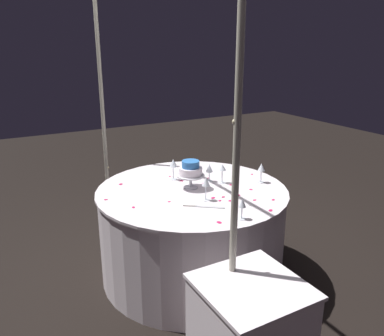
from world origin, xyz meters
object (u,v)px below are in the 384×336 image
Objects in this scene: decorative_arch at (146,97)px; wine_glass_4 at (222,168)px; wine_glass_5 at (173,164)px; wine_glass_6 at (261,168)px; wine_glass_0 at (189,167)px; wine_glass_3 at (209,169)px; cake_knife at (201,206)px; wine_glass_2 at (242,204)px; tiered_cake at (191,170)px; wine_glass_1 at (206,183)px; main_table at (192,232)px.

decorative_arch is 14.20× the size of wine_glass_4.
wine_glass_6 is at bearing -124.60° from wine_glass_5.
decorative_arch is 0.89m from wine_glass_4.
wine_glass_3 reaches higher than wine_glass_0.
decorative_arch is at bearing 128.93° from wine_glass_5.
cake_knife is (-0.55, 0.21, -0.10)m from wine_glass_0.
cake_knife is at bearing 131.12° from wine_glass_4.
wine_glass_0 is 0.59m from wine_glass_6.
decorative_arch is 1.12m from wine_glass_6.
wine_glass_2 is 0.90m from wine_glass_5.
wine_glass_3 is at bearing -74.13° from tiered_cake.
wine_glass_4 is at bearing -50.05° from wine_glass_1.
wine_glass_1 is at bearing 5.93° from wine_glass_2.
cake_knife is at bearing 142.61° from wine_glass_3.
main_table is at bearing 75.58° from wine_glass_6.
wine_glass_3 is (0.08, -0.57, -0.63)m from decorative_arch.
wine_glass_2 is 0.96× the size of wine_glass_3.
wine_glass_1 is at bearing 174.29° from main_table.
decorative_arch reaches higher than wine_glass_4.
tiered_cake reaches higher than wine_glass_6.
wine_glass_3 is (0.06, -0.21, -0.04)m from tiered_cake.
wine_glass_2 is at bearing 131.84° from wine_glass_6.
wine_glass_3 is 0.30m from wine_glass_5.
wine_glass_0 is (0.21, -0.45, -0.64)m from decorative_arch.
wine_glass_1 is at bearing -45.23° from cake_knife.
main_table is 0.57m from wine_glass_1.
decorative_arch reaches higher than main_table.
decorative_arch reaches higher than wine_glass_1.
wine_glass_4 is (0.64, -0.27, 0.02)m from wine_glass_2.
cake_knife is at bearing 106.10° from wine_glass_6.
wine_glass_2 is at bearing 165.05° from wine_glass_3.
wine_glass_5 is at bearing 7.51° from tiered_cake.
tiered_cake is (0.02, -0.00, 0.52)m from main_table.
decorative_arch is 0.81m from wine_glass_0.
wine_glass_0 is 0.60m from cake_knife.
wine_glass_5 is at bearing 52.20° from wine_glass_3.
decorative_arch reaches higher than tiered_cake.
tiered_cake reaches higher than wine_glass_1.
decorative_arch is at bearing 30.53° from wine_glass_2.
wine_glass_5 is 0.71× the size of cake_knife.
wine_glass_1 is at bearing -126.73° from decorative_arch.
decorative_arch is 9.20× the size of cake_knife.
wine_glass_6 reaches higher than wine_glass_4.
wine_glass_6 is at bearing -104.42° from main_table.
tiered_cake is 0.59m from wine_glass_6.
wine_glass_2 is 0.88× the size of wine_glass_4.
wine_glass_3 is at bearing -68.59° from main_table.
wine_glass_0 reaches higher than main_table.
wine_glass_5 reaches higher than wine_glass_6.
wine_glass_4 is at bearing -137.48° from wine_glass_0.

